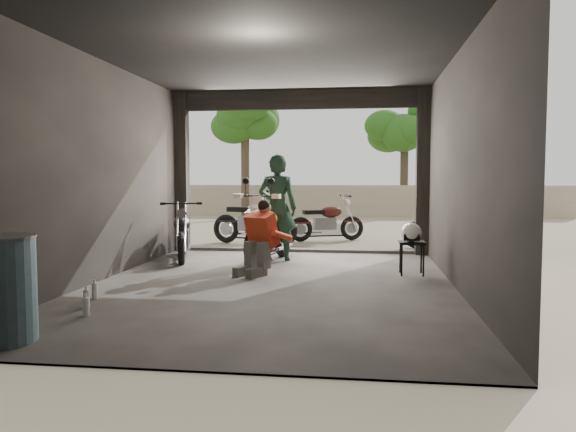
% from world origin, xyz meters
% --- Properties ---
extents(ground, '(80.00, 80.00, 0.00)m').
position_xyz_m(ground, '(0.00, 0.00, 0.00)').
color(ground, '#7A6D56').
rests_on(ground, ground).
extents(garage, '(7.00, 7.13, 3.20)m').
position_xyz_m(garage, '(0.00, 0.55, 1.28)').
color(garage, '#2D2B28').
rests_on(garage, ground).
extents(boundary_wall, '(18.00, 0.30, 1.20)m').
position_xyz_m(boundary_wall, '(0.00, 14.00, 0.60)').
color(boundary_wall, gray).
rests_on(boundary_wall, ground).
extents(tree_left, '(2.20, 2.20, 5.60)m').
position_xyz_m(tree_left, '(-3.00, 12.50, 3.99)').
color(tree_left, '#382B1E').
rests_on(tree_left, ground).
extents(tree_right, '(2.20, 2.20, 5.00)m').
position_xyz_m(tree_right, '(2.80, 14.00, 3.56)').
color(tree_right, '#382B1E').
rests_on(tree_right, ground).
extents(main_bike, '(1.13, 1.98, 1.24)m').
position_xyz_m(main_bike, '(-0.38, 2.10, 0.62)').
color(main_bike, white).
rests_on(main_bike, ground).
extents(left_bike, '(1.09, 1.72, 1.08)m').
position_xyz_m(left_bike, '(-2.00, 2.19, 0.54)').
color(left_bike, black).
rests_on(left_bike, ground).
extents(outside_bike_a, '(1.97, 1.25, 1.24)m').
position_xyz_m(outside_bike_a, '(-1.16, 4.70, 0.62)').
color(outside_bike_a, black).
rests_on(outside_bike_a, ground).
extents(outside_bike_b, '(1.74, 1.20, 1.09)m').
position_xyz_m(outside_bike_b, '(0.41, 5.63, 0.54)').
color(outside_bike_b, '#40120F').
rests_on(outside_bike_b, ground).
extents(outside_bike_c, '(1.72, 1.35, 1.08)m').
position_xyz_m(outside_bike_c, '(2.92, 4.15, 0.54)').
color(outside_bike_c, black).
rests_on(outside_bike_c, ground).
extents(rider, '(0.73, 0.50, 1.92)m').
position_xyz_m(rider, '(-0.27, 2.30, 0.96)').
color(rider, black).
rests_on(rider, ground).
extents(mechanic, '(0.86, 0.95, 1.12)m').
position_xyz_m(mechanic, '(-0.34, 0.76, 0.56)').
color(mechanic, red).
rests_on(mechanic, ground).
extents(stool, '(0.39, 0.39, 0.53)m').
position_xyz_m(stool, '(2.00, 1.08, 0.46)').
color(stool, black).
rests_on(stool, ground).
extents(helmet, '(0.36, 0.37, 0.29)m').
position_xyz_m(helmet, '(1.98, 1.02, 0.68)').
color(helmet, white).
rests_on(helmet, stool).
extents(sign_post, '(0.72, 0.08, 2.15)m').
position_xyz_m(sign_post, '(2.94, 3.30, 1.43)').
color(sign_post, black).
rests_on(sign_post, ground).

